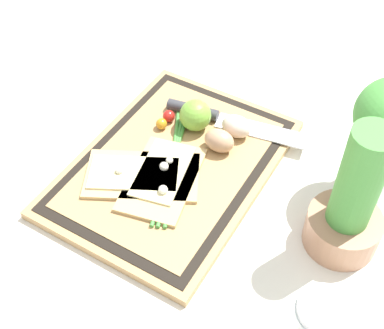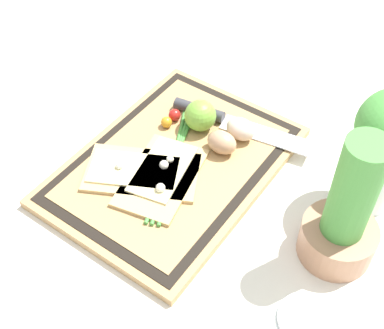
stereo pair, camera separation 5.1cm
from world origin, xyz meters
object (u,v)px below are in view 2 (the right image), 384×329
at_px(pizza_slice_near, 140,172).
at_px(herb_pot, 344,219).
at_px(pizza_slice_far, 162,176).
at_px(egg_pink, 241,129).
at_px(lime, 200,116).
at_px(knife, 219,117).
at_px(cherry_tomato_red, 175,115).
at_px(cherry_tomato_yellow, 167,122).
at_px(egg_brown, 222,142).

bearing_deg(pizza_slice_near, herb_pot, 100.45).
bearing_deg(pizza_slice_far, egg_pink, 160.52).
bearing_deg(herb_pot, lime, -106.14).
relative_size(knife, cherry_tomato_red, 11.88).
distance_m(egg_pink, herb_pot, 0.27).
bearing_deg(pizza_slice_near, egg_pink, 152.00).
bearing_deg(pizza_slice_far, pizza_slice_near, -68.32).
height_order(knife, lime, lime).
relative_size(egg_pink, lime, 0.94).
bearing_deg(egg_pink, pizza_slice_near, -28.00).
relative_size(cherry_tomato_red, cherry_tomato_yellow, 1.11).
relative_size(egg_brown, egg_pink, 1.00).
relative_size(pizza_slice_near, cherry_tomato_yellow, 10.61).
relative_size(egg_brown, lime, 0.94).
bearing_deg(cherry_tomato_yellow, herb_pot, 81.13).
bearing_deg(pizza_slice_near, cherry_tomato_red, -167.17).
distance_m(egg_brown, egg_pink, 0.05).
bearing_deg(pizza_slice_far, lime, -172.79).
distance_m(egg_pink, cherry_tomato_red, 0.13).
height_order(pizza_slice_far, herb_pot, herb_pot).
xyz_separation_m(pizza_slice_far, knife, (-0.18, 0.00, 0.00)).
distance_m(egg_brown, cherry_tomato_red, 0.12).
relative_size(egg_brown, cherry_tomato_yellow, 2.65).
bearing_deg(egg_pink, lime, -74.55).
relative_size(knife, herb_pot, 1.15).
relative_size(cherry_tomato_red, herb_pot, 0.10).
distance_m(egg_brown, cherry_tomato_yellow, 0.12).
xyz_separation_m(lime, cherry_tomato_red, (0.01, -0.05, -0.02)).
height_order(knife, cherry_tomato_red, cherry_tomato_red).
bearing_deg(herb_pot, pizza_slice_far, -80.97).
relative_size(egg_pink, cherry_tomato_red, 2.39).
distance_m(pizza_slice_far, knife, 0.18).
xyz_separation_m(egg_pink, herb_pot, (0.11, 0.24, 0.04)).
bearing_deg(egg_brown, cherry_tomato_red, -98.13).
bearing_deg(knife, egg_brown, 36.63).
bearing_deg(cherry_tomato_yellow, pizza_slice_near, 15.80).
distance_m(knife, egg_pink, 0.06).
bearing_deg(egg_pink, knife, -104.58).
bearing_deg(knife, egg_pink, 75.42).
distance_m(egg_brown, lime, 0.07).
bearing_deg(cherry_tomato_yellow, cherry_tomato_red, 176.96).
height_order(pizza_slice_near, cherry_tomato_red, same).
distance_m(knife, herb_pot, 0.33).
bearing_deg(herb_pot, cherry_tomato_yellow, -98.87).
bearing_deg(egg_brown, egg_pink, 169.00).
distance_m(egg_pink, cherry_tomato_yellow, 0.14).
bearing_deg(pizza_slice_near, knife, 168.84).
xyz_separation_m(knife, egg_pink, (0.01, 0.06, 0.01)).
bearing_deg(cherry_tomato_red, egg_brown, 81.87).
height_order(knife, cherry_tomato_yellow, knife).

